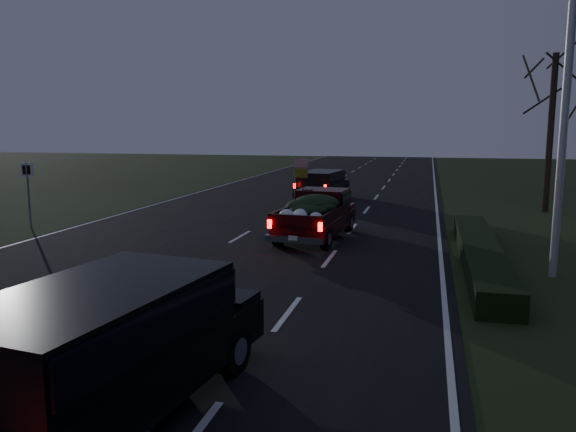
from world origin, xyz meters
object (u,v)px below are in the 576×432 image
at_px(pickup_truck, 317,212).
at_px(lead_suv, 322,182).
at_px(light_pole, 569,57).
at_px(rear_suv, 103,338).

distance_m(pickup_truck, lead_suv, 10.47).
relative_size(light_pole, pickup_truck, 1.90).
relative_size(pickup_truck, lead_suv, 1.08).
bearing_deg(light_pole, rear_suv, -128.38).
xyz_separation_m(light_pole, rear_suv, (-7.21, -9.11, -4.37)).
xyz_separation_m(light_pole, pickup_truck, (-6.88, 3.48, -4.56)).
relative_size(lead_suv, rear_suv, 0.84).
bearing_deg(rear_suv, lead_suv, 101.05).
distance_m(light_pole, pickup_truck, 8.96).
bearing_deg(pickup_truck, rear_suv, -86.88).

